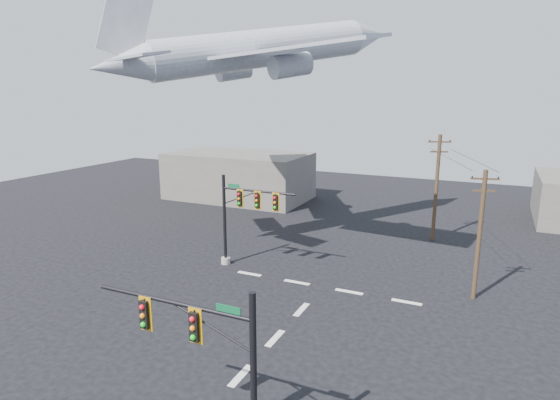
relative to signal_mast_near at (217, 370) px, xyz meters
The scene contains 9 objects.
ground 6.70m from the signal_mast_near, 111.14° to the left, with size 120.00×120.00×0.00m, color black.
lane_markings 11.30m from the signal_mast_near, 100.70° to the left, with size 14.00×21.20×0.01m.
signal_mast_near is the anchor object (origin of this frame).
signal_mast_far 20.40m from the signal_mast_near, 117.00° to the left, with size 6.55×0.82×7.42m.
utility_pole_a 21.24m from the signal_mast_near, 67.71° to the left, with size 1.75×0.56×8.90m.
utility_pole_b 32.21m from the signal_mast_near, 83.18° to the left, with size 1.96×0.79×10.02m.
power_lines 26.92m from the signal_mast_near, 77.05° to the left, with size 5.95×12.33×0.03m.
airliner 28.74m from the signal_mast_near, 113.10° to the left, with size 23.06×25.42×7.43m.
building_left 45.73m from the signal_mast_near, 118.72° to the left, with size 18.00×10.00×6.00m, color #656159.
Camera 1 is at (10.44, -17.93, 13.74)m, focal length 30.00 mm.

